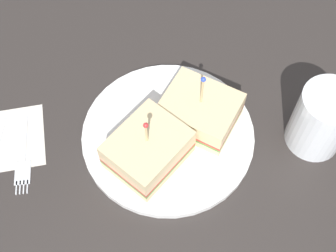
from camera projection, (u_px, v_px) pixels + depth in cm
name	position (u px, v px, depth cm)	size (l,w,h in cm)	color
ground_plane	(168.00, 140.00, 66.80)	(117.81, 117.81, 2.00)	#2D2826
plate	(168.00, 135.00, 65.46)	(25.00, 25.00, 1.12)	white
sandwich_half_front	(201.00, 113.00, 63.94)	(13.28, 12.82, 10.17)	beige
sandwich_half_back	(148.00, 149.00, 60.66)	(11.70, 12.68, 9.40)	beige
drink_glass	(321.00, 122.00, 61.88)	(7.98, 7.98, 10.23)	silver
napkin	(12.00, 138.00, 65.71)	(10.37, 9.33, 0.15)	beige
fork	(23.00, 162.00, 63.63)	(12.10, 5.50, 0.35)	silver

